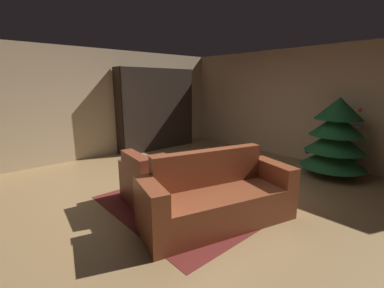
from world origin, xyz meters
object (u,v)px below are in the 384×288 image
Objects in this scene: bottle_on_table at (204,165)px; bookshelf_unit at (161,109)px; coffee_table at (192,173)px; armchair_red at (155,185)px; couch_red at (217,199)px; book_stack_on_table at (192,167)px; decorated_tree at (336,137)px.

bookshelf_unit is at bearing 155.39° from bottle_on_table.
bottle_on_table reaches higher than coffee_table.
couch_red is (0.96, 0.30, 0.02)m from armchair_red.
book_stack_on_table is 0.15× the size of decorated_tree.
armchair_red is at bearing -162.64° from couch_red.
couch_red is 0.79m from book_stack_on_table.
book_stack_on_table is 0.19m from bottle_on_table.
armchair_red is 0.59m from coffee_table.
bookshelf_unit is 4.26m from couch_red.
couch_red is at bearing -95.00° from decorated_tree.
bottle_on_table is at bearing 149.34° from couch_red.
decorated_tree reaches higher than couch_red.
armchair_red is at bearing -110.80° from coffee_table.
book_stack_on_table is at bearing 66.24° from armchair_red.
couch_red is at bearing -16.39° from book_stack_on_table.
decorated_tree is at bearing 70.91° from bottle_on_table.
armchair_red is 0.53× the size of couch_red.
couch_red is at bearing 17.36° from armchair_red.
coffee_table is at bearing -133.46° from bottle_on_table.
bookshelf_unit is at bearing 154.34° from couch_red.
bottle_on_table is (3.15, -1.44, -0.52)m from bookshelf_unit.
bookshelf_unit is 3.29× the size of coffee_table.
couch_red is 1.39× the size of decorated_tree.
book_stack_on_table is at bearing -110.01° from decorated_tree.
couch_red is 9.56× the size of book_stack_on_table.
coffee_table is at bearing 129.20° from book_stack_on_table.
coffee_table is 0.12m from book_stack_on_table.
armchair_red is 0.61m from book_stack_on_table.
coffee_table is (0.21, 0.54, 0.12)m from armchair_red.
armchair_red reaches higher than coffee_table.
decorated_tree is (0.99, 2.71, 0.23)m from book_stack_on_table.
bottle_on_table is 0.15× the size of decorated_tree.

